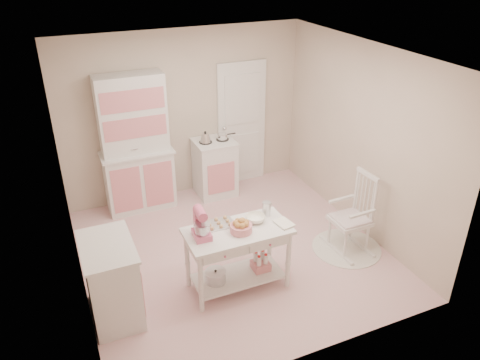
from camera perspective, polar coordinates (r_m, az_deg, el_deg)
name	(u,v)px	position (r m, az deg, el deg)	size (l,w,h in m)	color
room_shell	(232,137)	(5.51, -1.04, 5.26)	(3.84, 3.84, 2.62)	pink
door	(242,124)	(7.68, 0.19, 6.85)	(0.82, 0.05, 2.04)	white
hutch	(136,145)	(7.01, -12.60, 4.23)	(1.06, 0.50, 2.08)	white
stove	(215,167)	(7.48, -3.09, 1.55)	(0.62, 0.57, 0.92)	white
base_cabinet	(112,281)	(5.31, -15.35, -11.75)	(0.54, 0.84, 0.92)	white
lace_rug	(346,248)	(6.53, 12.84, -8.06)	(0.92, 0.92, 0.01)	white
rocking_chair	(351,213)	(6.24, 13.36, -3.99)	(0.48, 0.72, 1.10)	white
work_table	(238,258)	(5.53, -0.28, -9.53)	(1.20, 0.60, 0.80)	white
stand_mixer	(201,224)	(5.10, -4.74, -5.39)	(0.20, 0.28, 0.34)	#DA5C82
cookie_tray	(219,224)	(5.39, -2.52, -5.38)	(0.34, 0.24, 0.02)	silver
bread_basket	(241,228)	(5.24, 0.13, -5.90)	(0.25, 0.25, 0.09)	#DD7F87
mixing_bowl	(256,219)	(5.43, 1.90, -4.72)	(0.23, 0.23, 0.07)	white
metal_pitcher	(266,208)	(5.54, 3.25, -3.49)	(0.10, 0.10, 0.17)	silver
recipe_book	(278,225)	(5.37, 4.66, -5.55)	(0.17, 0.23, 0.02)	white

